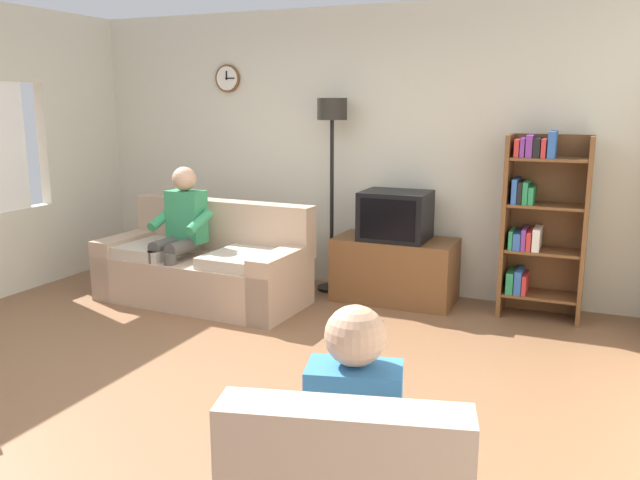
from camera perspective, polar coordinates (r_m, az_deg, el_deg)
The scene contains 9 objects.
ground_plane at distance 4.48m, azimuth -10.12°, elevation -12.15°, with size 12.00×12.00×0.00m, color brown.
back_wall_assembly at distance 6.48m, azimuth 2.52°, elevation 7.88°, with size 6.20×0.17×2.70m.
couch at distance 6.13m, azimuth -10.02°, elevation -2.38°, with size 1.93×0.95×0.90m.
tv_stand at distance 6.07m, azimuth 6.56°, elevation -2.60°, with size 1.10×0.56×0.59m.
tv at distance 5.94m, azimuth 6.61°, elevation 2.14°, with size 0.60×0.49×0.44m.
bookshelf at distance 5.81m, azimuth 18.60°, elevation 1.60°, with size 0.68×0.36×1.58m.
floor_lamp at distance 6.21m, azimuth 1.06°, elevation 8.62°, with size 0.28×0.28×1.85m.
person_on_couch at distance 6.06m, azimuth -12.15°, elevation 1.10°, with size 0.52×0.55×1.24m.
person_in_right_armchair at distance 2.57m, azimuth 3.18°, elevation -16.19°, with size 0.58×0.60×1.12m.
Camera 1 is at (2.30, -3.38, 1.82)m, focal length 36.61 mm.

